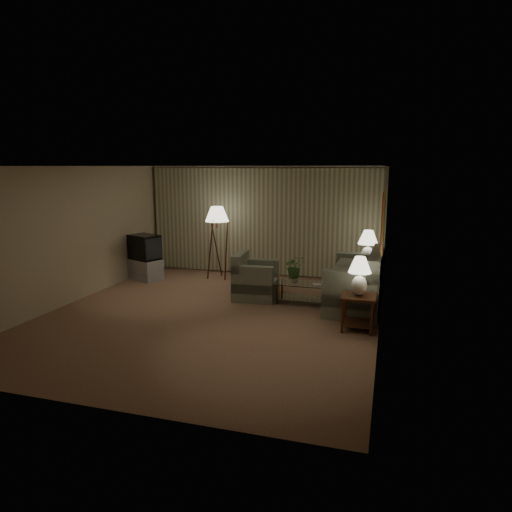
{
  "coord_description": "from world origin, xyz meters",
  "views": [
    {
      "loc": [
        3.08,
        -7.55,
        2.69
      ],
      "look_at": [
        0.68,
        0.6,
        1.03
      ],
      "focal_mm": 32.0,
      "sensor_mm": 36.0,
      "label": 1
    }
  ],
  "objects_px": {
    "table_lamp_far": "(368,244)",
    "ottoman": "(267,284)",
    "vase": "(294,279)",
    "table_lamp_near": "(360,273)",
    "side_table_near": "(358,306)",
    "sofa": "(355,284)",
    "tv_cabinet": "(146,269)",
    "crt_tv": "(145,247)",
    "armchair": "(256,281)",
    "floor_lamp": "(217,241)",
    "coffee_table": "(302,290)",
    "side_table_far": "(367,273)"
  },
  "relations": [
    {
      "from": "sofa",
      "to": "crt_tv",
      "type": "xyz_separation_m",
      "value": [
        -5.05,
        0.77,
        0.36
      ]
    },
    {
      "from": "vase",
      "to": "table_lamp_near",
      "type": "bearing_deg",
      "value": -42.98
    },
    {
      "from": "sofa",
      "to": "side_table_far",
      "type": "distance_m",
      "value": 1.26
    },
    {
      "from": "ottoman",
      "to": "table_lamp_far",
      "type": "bearing_deg",
      "value": 20.79
    },
    {
      "from": "table_lamp_near",
      "to": "armchair",
      "type": "bearing_deg",
      "value": 148.45
    },
    {
      "from": "table_lamp_far",
      "to": "ottoman",
      "type": "xyz_separation_m",
      "value": [
        -2.07,
        -0.78,
        -0.85
      ]
    },
    {
      "from": "sofa",
      "to": "table_lamp_far",
      "type": "xyz_separation_m",
      "value": [
        0.15,
        1.25,
        0.6
      ]
    },
    {
      "from": "floor_lamp",
      "to": "ottoman",
      "type": "xyz_separation_m",
      "value": [
        1.49,
        -0.91,
        -0.73
      ]
    },
    {
      "from": "sofa",
      "to": "tv_cabinet",
      "type": "distance_m",
      "value": 5.11
    },
    {
      "from": "table_lamp_far",
      "to": "armchair",
      "type": "bearing_deg",
      "value": -149.9
    },
    {
      "from": "crt_tv",
      "to": "ottoman",
      "type": "distance_m",
      "value": 3.21
    },
    {
      "from": "side_table_far",
      "to": "table_lamp_far",
      "type": "height_order",
      "value": "table_lamp_far"
    },
    {
      "from": "side_table_near",
      "to": "ottoman",
      "type": "xyz_separation_m",
      "value": [
        -2.07,
        1.82,
        -0.22
      ]
    },
    {
      "from": "table_lamp_near",
      "to": "ottoman",
      "type": "distance_m",
      "value": 2.86
    },
    {
      "from": "tv_cabinet",
      "to": "vase",
      "type": "relative_size",
      "value": 5.84
    },
    {
      "from": "tv_cabinet",
      "to": "table_lamp_far",
      "type": "bearing_deg",
      "value": 28.44
    },
    {
      "from": "vase",
      "to": "crt_tv",
      "type": "bearing_deg",
      "value": 167.25
    },
    {
      "from": "floor_lamp",
      "to": "vase",
      "type": "xyz_separation_m",
      "value": [
        2.21,
        -1.47,
        -0.43
      ]
    },
    {
      "from": "armchair",
      "to": "side_table_near",
      "type": "xyz_separation_m",
      "value": [
        2.18,
        -1.34,
        0.04
      ]
    },
    {
      "from": "table_lamp_near",
      "to": "coffee_table",
      "type": "xyz_separation_m",
      "value": [
        -1.19,
        1.25,
        -0.71
      ]
    },
    {
      "from": "floor_lamp",
      "to": "vase",
      "type": "relative_size",
      "value": 11.13
    },
    {
      "from": "armchair",
      "to": "side_table_far",
      "type": "xyz_separation_m",
      "value": [
        2.18,
        1.26,
        0.02
      ]
    },
    {
      "from": "armchair",
      "to": "vase",
      "type": "distance_m",
      "value": 0.85
    },
    {
      "from": "side_table_near",
      "to": "coffee_table",
      "type": "height_order",
      "value": "side_table_near"
    },
    {
      "from": "table_lamp_near",
      "to": "ottoman",
      "type": "bearing_deg",
      "value": 138.72
    },
    {
      "from": "coffee_table",
      "to": "tv_cabinet",
      "type": "xyz_separation_m",
      "value": [
        -4.01,
        0.87,
        -0.03
      ]
    },
    {
      "from": "table_lamp_far",
      "to": "vase",
      "type": "relative_size",
      "value": 4.7
    },
    {
      "from": "crt_tv",
      "to": "vase",
      "type": "relative_size",
      "value": 5.27
    },
    {
      "from": "tv_cabinet",
      "to": "table_lamp_near",
      "type": "bearing_deg",
      "value": 0.99
    },
    {
      "from": "coffee_table",
      "to": "vase",
      "type": "bearing_deg",
      "value": -180.0
    },
    {
      "from": "side_table_near",
      "to": "ottoman",
      "type": "bearing_deg",
      "value": 138.72
    },
    {
      "from": "side_table_far",
      "to": "floor_lamp",
      "type": "distance_m",
      "value": 3.6
    },
    {
      "from": "sofa",
      "to": "tv_cabinet",
      "type": "height_order",
      "value": "sofa"
    },
    {
      "from": "sofa",
      "to": "crt_tv",
      "type": "height_order",
      "value": "crt_tv"
    },
    {
      "from": "armchair",
      "to": "vase",
      "type": "height_order",
      "value": "armchair"
    },
    {
      "from": "table_lamp_far",
      "to": "vase",
      "type": "height_order",
      "value": "table_lamp_far"
    },
    {
      "from": "table_lamp_near",
      "to": "table_lamp_far",
      "type": "bearing_deg",
      "value": 90.0
    },
    {
      "from": "armchair",
      "to": "crt_tv",
      "type": "distance_m",
      "value": 3.15
    },
    {
      "from": "side_table_far",
      "to": "crt_tv",
      "type": "xyz_separation_m",
      "value": [
        -5.2,
        -0.48,
        0.4
      ]
    },
    {
      "from": "side_table_near",
      "to": "table_lamp_far",
      "type": "distance_m",
      "value": 2.67
    },
    {
      "from": "side_table_near",
      "to": "table_lamp_near",
      "type": "height_order",
      "value": "table_lamp_near"
    },
    {
      "from": "sofa",
      "to": "side_table_near",
      "type": "distance_m",
      "value": 1.36
    },
    {
      "from": "side_table_near",
      "to": "ottoman",
      "type": "distance_m",
      "value": 2.76
    },
    {
      "from": "table_lamp_near",
      "to": "ottoman",
      "type": "xyz_separation_m",
      "value": [
        -2.07,
        1.82,
        -0.79
      ]
    },
    {
      "from": "crt_tv",
      "to": "floor_lamp",
      "type": "bearing_deg",
      "value": 43.18
    },
    {
      "from": "side_table_near",
      "to": "tv_cabinet",
      "type": "distance_m",
      "value": 5.62
    },
    {
      "from": "side_table_far",
      "to": "table_lamp_far",
      "type": "xyz_separation_m",
      "value": [
        0.0,
        0.0,
        0.65
      ]
    },
    {
      "from": "tv_cabinet",
      "to": "crt_tv",
      "type": "relative_size",
      "value": 1.11
    },
    {
      "from": "table_lamp_far",
      "to": "coffee_table",
      "type": "distance_m",
      "value": 1.96
    },
    {
      "from": "side_table_near",
      "to": "vase",
      "type": "bearing_deg",
      "value": 137.02
    }
  ]
}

